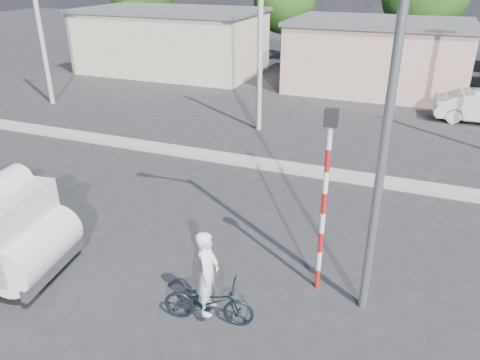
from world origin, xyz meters
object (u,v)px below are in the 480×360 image
at_px(bicycle, 209,302).
at_px(cyclist, 208,285).
at_px(streetlight, 383,87).
at_px(traffic_pole, 325,189).

distance_m(bicycle, cyclist, 0.44).
bearing_deg(streetlight, bicycle, -149.16).
height_order(bicycle, cyclist, cyclist).
xyz_separation_m(cyclist, streetlight, (2.83, 1.69, 4.01)).
bearing_deg(traffic_pole, streetlight, -17.73).
bearing_deg(bicycle, traffic_pole, -53.80).
xyz_separation_m(traffic_pole, streetlight, (0.94, -0.30, 2.37)).
distance_m(bicycle, traffic_pole, 3.45).
height_order(traffic_pole, streetlight, streetlight).
bearing_deg(cyclist, streetlight, -69.39).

